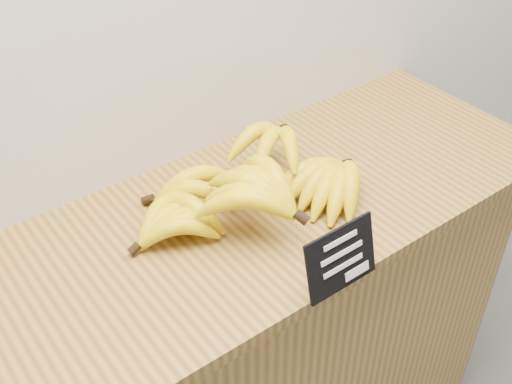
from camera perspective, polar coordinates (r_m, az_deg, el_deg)
The scene contains 4 objects.
counter at distance 1.67m, azimuth -1.06°, elevation -14.67°, with size 1.30×0.50×0.90m, color olive.
counter_top at distance 1.33m, azimuth -1.29°, elevation -2.49°, with size 1.48×0.54×0.03m, color olive.
chalkboard_sign at distance 1.15m, azimuth 7.59°, elevation -5.90°, with size 0.15×0.01×0.12m, color black.
banana_pile at distance 1.30m, azimuth -0.30°, elevation 0.51°, with size 0.53×0.36×0.13m.
Camera 1 is at (-0.50, 1.92, 1.78)m, focal length 45.00 mm.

